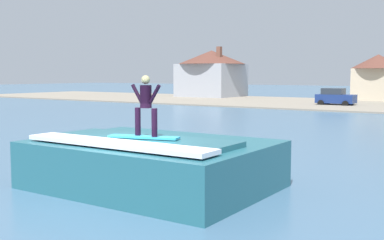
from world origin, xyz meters
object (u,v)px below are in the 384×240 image
wave_crest (151,163)px  surfboard (144,137)px  surfer (146,102)px  house_small_cottage (378,75)px  car_near_shore (335,97)px  house_with_chimney (211,72)px

wave_crest → surfboard: (0.21, -0.59, 0.84)m
surfer → house_small_cottage: house_small_cottage is taller
surfboard → house_small_cottage: 52.22m
wave_crest → surfer: (0.28, -0.57, 1.80)m
car_near_shore → house_with_chimney: 22.84m
surfer → house_with_chimney: house_with_chimney is taller
surfer → house_with_chimney: bearing=119.5°
house_small_cottage → surfboard: bearing=-84.0°
wave_crest → house_small_cottage: house_small_cottage is taller
surfboard → house_with_chimney: 56.06m
surfer → car_near_shore: size_ratio=0.43×
surfboard → surfer: (0.07, 0.02, 0.96)m
wave_crest → surfboard: bearing=-70.9°
wave_crest → car_near_shore: 39.51m
house_with_chimney → house_small_cottage: bearing=8.1°
house_with_chimney → house_small_cottage: house_with_chimney is taller
house_with_chimney → house_small_cottage: size_ratio=1.48×
wave_crest → house_with_chimney: bearing=119.6°
surfer → surfboard: bearing=-164.2°
wave_crest → surfboard: surfboard is taller
wave_crest → house_with_chimney: 55.48m
surfboard → house_small_cottage: house_small_cottage is taller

